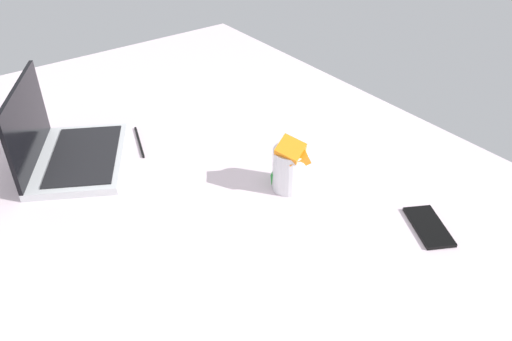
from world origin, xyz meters
The scene contains 5 objects.
bed_mattress centered at (0.00, 0.00, 9.00)cm, with size 180.00×140.00×18.00cm, color silver.
laptop centered at (19.04, 26.75, 22.41)cm, with size 40.00×36.08×23.00cm.
snack_cup centered at (-25.03, -14.38, 24.25)cm, with size 11.08×9.61×15.02cm.
cell_phone centered at (-55.89, -29.82, 18.40)cm, with size 6.80×14.00×0.80cm, color black.
charger_cable centered at (17.09, 6.78, 18.30)cm, with size 17.00×0.60×0.60cm, color black.
Camera 1 is at (-102.97, 53.62, 94.23)cm, focal length 35.60 mm.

